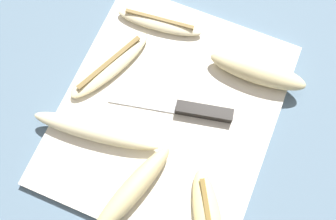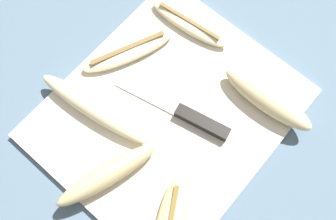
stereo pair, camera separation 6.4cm
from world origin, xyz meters
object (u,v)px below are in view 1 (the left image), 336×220
(banana_pale_long, at_px, (96,131))
(banana_bright_far, at_px, (160,22))
(banana_soft_right, at_px, (258,71))
(banana_mellow_near, at_px, (135,192))
(banana_cream_curved, at_px, (110,65))
(knife, at_px, (193,110))

(banana_pale_long, xyz_separation_m, banana_bright_far, (0.23, -0.02, -0.01))
(banana_soft_right, height_order, banana_mellow_near, same)
(banana_cream_curved, bearing_deg, knife, -97.30)
(banana_soft_right, bearing_deg, knife, 143.16)
(banana_mellow_near, bearing_deg, knife, -11.46)
(banana_soft_right, xyz_separation_m, banana_mellow_near, (-0.26, 0.11, 0.00))
(banana_pale_long, distance_m, banana_soft_right, 0.28)
(banana_bright_far, bearing_deg, banana_pale_long, 176.15)
(banana_cream_curved, height_order, banana_bright_far, same)
(banana_cream_curved, relative_size, banana_soft_right, 1.04)
(banana_soft_right, relative_size, banana_mellow_near, 0.95)
(banana_pale_long, bearing_deg, banana_cream_curved, 14.94)
(banana_cream_curved, bearing_deg, banana_mellow_near, -144.62)
(banana_pale_long, distance_m, banana_mellow_near, 0.12)
(banana_pale_long, relative_size, banana_mellow_near, 1.21)
(banana_bright_far, bearing_deg, knife, -138.70)
(banana_mellow_near, bearing_deg, banana_soft_right, -22.54)
(banana_soft_right, bearing_deg, banana_cream_curved, 108.91)
(banana_pale_long, relative_size, banana_cream_curved, 1.22)
(banana_soft_right, height_order, banana_bright_far, banana_soft_right)
(knife, bearing_deg, banana_pale_long, 114.07)
(banana_mellow_near, bearing_deg, banana_pale_long, 56.44)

